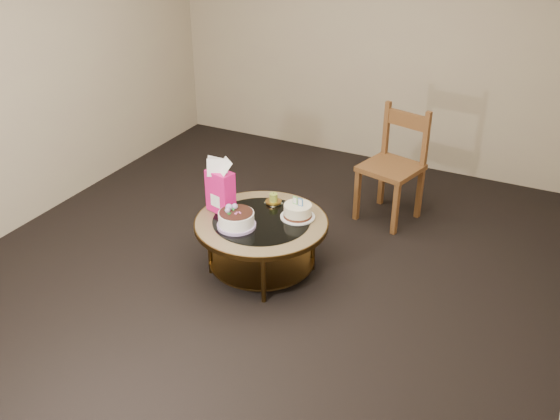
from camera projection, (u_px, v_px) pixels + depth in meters
The scene contains 8 objects.
ground at pixel (262, 270), 4.93m from camera, with size 5.00×5.00×0.00m, color black.
room_walls at pixel (259, 80), 4.19m from camera, with size 4.52×5.02×2.61m.
coffee_table at pixel (261, 229), 4.75m from camera, with size 1.02×1.02×0.46m.
decorated_cake at pixel (236, 220), 4.60m from camera, with size 0.29×0.29×0.17m.
cream_cake at pixel (298, 211), 4.73m from camera, with size 0.27×0.27×0.17m.
gift_bag at pixel (220, 186), 4.74m from camera, with size 0.24×0.20×0.43m.
pillar_candle at pixel (273, 200), 4.93m from camera, with size 0.14×0.14×0.10m.
dining_chair at pixel (394, 165), 5.46m from camera, with size 0.57×0.57×1.01m.
Camera 1 is at (1.97, -3.60, 2.78)m, focal length 40.00 mm.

